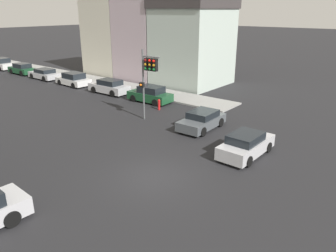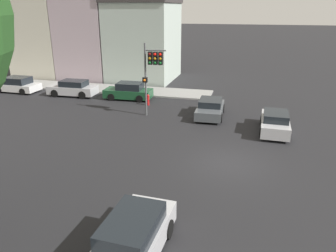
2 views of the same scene
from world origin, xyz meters
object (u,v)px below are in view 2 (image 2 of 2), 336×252
Objects in this scene: crossing_car_0 at (131,242)px; crossing_car_2 at (275,122)px; crossing_car_1 at (210,108)px; parked_car_1 at (73,88)px; parked_car_2 at (17,85)px; traffic_signal at (152,65)px; parked_car_0 at (129,91)px; fire_hydrant at (148,99)px.

crossing_car_0 reaches higher than crossing_car_2.
crossing_car_1 is 5.04m from crossing_car_2.
crossing_car_0 reaches higher than crossing_car_1.
parked_car_2 reaches higher than parked_car_1.
parked_car_0 is (4.02, 3.48, -3.14)m from traffic_signal.
parked_car_0 is at bearing -113.50° from crossing_car_1.
crossing_car_1 is 13.32m from parked_car_1.
crossing_car_0 is 14.12m from crossing_car_2.
parked_car_1 is at bearing -117.62° from traffic_signal.
crossing_car_0 is 5.17× the size of fire_hydrant.
crossing_car_0 is 1.19× the size of crossing_car_1.
fire_hydrant is at bearing -161.63° from crossing_car_0.
traffic_signal is at bearing 128.67° from parked_car_0.
crossing_car_2 is (-2.24, -4.52, 0.05)m from crossing_car_1.
parked_car_1 is (18.32, 12.55, -0.03)m from crossing_car_0.
parked_car_1 is (-0.18, 5.38, -0.01)m from parked_car_0.
crossing_car_0 is at bearing 122.76° from parked_car_1.
parked_car_2 reaches higher than crossing_car_1.
fire_hydrant is at bearing 169.22° from parked_car_1.
parked_car_2 reaches higher than crossing_car_2.
parked_car_1 is 7.73m from fire_hydrant.
crossing_car_1 is at bearing -179.40° from crossing_car_0.
parked_car_1 is (2.86, 13.01, 0.07)m from crossing_car_1.
parked_car_0 reaches higher than fire_hydrant.
parked_car_0 reaches higher than crossing_car_2.
traffic_signal is at bearing -78.57° from crossing_car_1.
crossing_car_2 is 10.63m from fire_hydrant.
traffic_signal reaches higher than parked_car_2.
parked_car_2 is at bearing -1.36° from parked_car_0.
parked_car_2 is (5.11, 23.49, 0.01)m from crossing_car_2.
crossing_car_0 reaches higher than fire_hydrant.
parked_car_2 is at bearing -100.36° from crossing_car_1.
parked_car_2 is (2.87, 18.97, 0.05)m from crossing_car_1.
parked_car_1 is at bearing 75.10° from crossing_car_2.
crossing_car_2 is at bearing 169.07° from parked_car_2.
fire_hydrant is (-1.24, -13.59, -0.18)m from parked_car_2.
parked_car_0 is 5.38m from parked_car_1.
traffic_signal is at bearing 154.95° from parked_car_1.
parked_car_1 is 4.82× the size of fire_hydrant.
traffic_signal reaches higher than crossing_car_0.
fire_hydrant is (1.63, 5.38, -0.13)m from crossing_car_1.
traffic_signal reaches higher than crossing_car_1.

